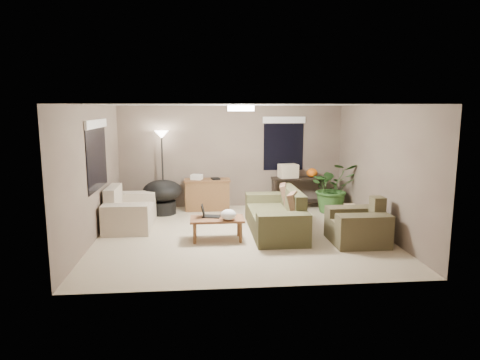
{
  "coord_description": "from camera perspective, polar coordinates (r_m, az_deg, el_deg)",
  "views": [
    {
      "loc": [
        -0.75,
        -8.02,
        2.46
      ],
      "look_at": [
        0.0,
        0.2,
        1.05
      ],
      "focal_mm": 32.0,
      "sensor_mm": 36.0,
      "label": 1
    }
  ],
  "objects": [
    {
      "name": "papasan_chair",
      "position": [
        10.09,
        -10.28,
        -1.87
      ],
      "size": [
        1.17,
        1.17,
        0.8
      ],
      "color": "black",
      "rests_on": "ground"
    },
    {
      "name": "throw_pillows",
      "position": [
        8.55,
        6.65,
        -2.61
      ],
      "size": [
        0.39,
        1.4,
        0.47
      ],
      "color": "#8C7251",
      "rests_on": "main_sofa"
    },
    {
      "name": "coffee_table",
      "position": [
        8.02,
        -3.06,
        -5.52
      ],
      "size": [
        1.0,
        0.55,
        0.42
      ],
      "color": "brown",
      "rests_on": "ground"
    },
    {
      "name": "main_sofa",
      "position": [
        8.58,
        4.92,
        -4.97
      ],
      "size": [
        0.95,
        2.2,
        0.85
      ],
      "color": "#4B4A2D",
      "rests_on": "ground"
    },
    {
      "name": "houseplant",
      "position": [
        10.31,
        12.26,
        -1.69
      ],
      "size": [
        1.07,
        1.19,
        0.93
      ],
      "primitive_type": "imported",
      "color": "#2D5923",
      "rests_on": "ground"
    },
    {
      "name": "desk",
      "position": [
        10.37,
        -4.38,
        -1.93
      ],
      "size": [
        1.1,
        0.5,
        0.75
      ],
      "color": "brown",
      "rests_on": "ground"
    },
    {
      "name": "ceiling_fixture",
      "position": [
        8.06,
        0.13,
        9.55
      ],
      "size": [
        0.5,
        0.5,
        0.1
      ],
      "primitive_type": "cylinder",
      "color": "white",
      "rests_on": "room_shell"
    },
    {
      "name": "cardboard_box",
      "position": [
        10.56,
        6.44,
        1.21
      ],
      "size": [
        0.49,
        0.4,
        0.33
      ],
      "primitive_type": "cube",
      "rotation": [
        0.0,
        0.0,
        0.18
      ],
      "color": "beige",
      "rests_on": "console_table"
    },
    {
      "name": "room_shell",
      "position": [
        8.15,
        0.13,
        1.15
      ],
      "size": [
        5.5,
        5.5,
        5.5
      ],
      "color": "tan",
      "rests_on": "ground"
    },
    {
      "name": "armchair",
      "position": [
        8.16,
        15.47,
        -6.03
      ],
      "size": [
        0.95,
        1.0,
        0.85
      ],
      "color": "#4A432C",
      "rests_on": "ground"
    },
    {
      "name": "loveseat",
      "position": [
        9.22,
        -14.59,
        -4.2
      ],
      "size": [
        0.9,
        1.6,
        0.85
      ],
      "color": "beige",
      "rests_on": "ground"
    },
    {
      "name": "cat_scratching_post",
      "position": [
        9.07,
        14.46,
        -4.95
      ],
      "size": [
        0.32,
        0.32,
        0.5
      ],
      "color": "tan",
      "rests_on": "ground"
    },
    {
      "name": "desk_papers",
      "position": [
        10.28,
        -5.27,
        0.36
      ],
      "size": [
        0.72,
        0.32,
        0.12
      ],
      "color": "silver",
      "rests_on": "desk"
    },
    {
      "name": "plastic_bag",
      "position": [
        7.84,
        -1.56,
        -4.64
      ],
      "size": [
        0.31,
        0.28,
        0.2
      ],
      "primitive_type": "ellipsoid",
      "rotation": [
        0.0,
        0.0,
        -0.11
      ],
      "color": "white",
      "rests_on": "coffee_table"
    },
    {
      "name": "floor_lamp",
      "position": [
        10.34,
        -10.39,
        4.74
      ],
      "size": [
        0.32,
        0.32,
        1.91
      ],
      "color": "black",
      "rests_on": "ground"
    },
    {
      "name": "window_left",
      "position": [
        8.58,
        -18.58,
        4.67
      ],
      "size": [
        0.05,
        1.56,
        1.33
      ],
      "color": "black",
      "rests_on": "room_shell"
    },
    {
      "name": "window_back",
      "position": [
        10.72,
        5.85,
        6.03
      ],
      "size": [
        1.06,
        0.05,
        1.33
      ],
      "color": "black",
      "rests_on": "room_shell"
    },
    {
      "name": "laptop",
      "position": [
        8.08,
        -4.29,
        -4.52
      ],
      "size": [
        0.39,
        0.3,
        0.24
      ],
      "color": "black",
      "rests_on": "coffee_table"
    },
    {
      "name": "pumpkin",
      "position": [
        10.7,
        9.58,
        0.95
      ],
      "size": [
        0.29,
        0.29,
        0.22
      ],
      "primitive_type": "ellipsoid",
      "rotation": [
        0.0,
        0.0,
        0.08
      ],
      "color": "orange",
      "rests_on": "console_table"
    },
    {
      "name": "console_table",
      "position": [
        10.69,
        7.7,
        -1.31
      ],
      "size": [
        1.3,
        0.4,
        0.75
      ],
      "color": "black",
      "rests_on": "ground"
    }
  ]
}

